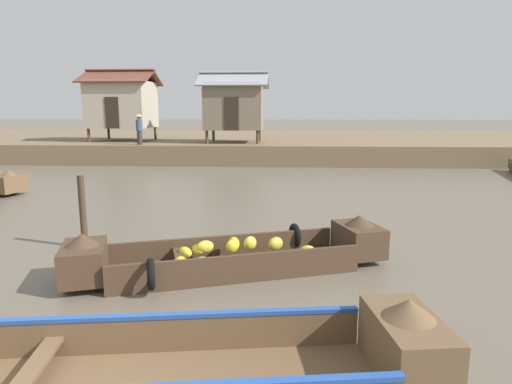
% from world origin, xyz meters
% --- Properties ---
extents(ground_plane, '(300.00, 300.00, 0.00)m').
position_xyz_m(ground_plane, '(0.00, 10.00, 0.00)').
color(ground_plane, '#665B4C').
extents(riverbank_strip, '(160.00, 20.00, 1.10)m').
position_xyz_m(riverbank_strip, '(0.00, 29.52, 0.55)').
color(riverbank_strip, '#756047').
rests_on(riverbank_strip, ground).
extents(banana_boat, '(5.83, 2.85, 0.89)m').
position_xyz_m(banana_boat, '(1.28, 4.37, 0.30)').
color(banana_boat, '#473323').
rests_on(banana_boat, ground).
extents(viewer_boat, '(6.31, 2.10, 0.96)m').
position_xyz_m(viewer_boat, '(0.73, 0.72, 0.31)').
color(viewer_boat, brown).
rests_on(viewer_boat, ground).
extents(stilt_house_left, '(4.22, 3.91, 4.31)m').
position_xyz_m(stilt_house_left, '(-7.60, 23.56, 3.36)').
color(stilt_house_left, '#4C3826').
rests_on(stilt_house_left, riverbank_strip).
extents(stilt_house_mid_left, '(3.94, 3.33, 4.04)m').
position_xyz_m(stilt_house_mid_left, '(-0.56, 22.34, 3.21)').
color(stilt_house_mid_left, '#4C3826').
rests_on(stilt_house_mid_left, riverbank_strip).
extents(vendor_person, '(0.44, 0.44, 1.66)m').
position_xyz_m(vendor_person, '(-5.52, 20.26, 2.02)').
color(vendor_person, '#332D28').
rests_on(vendor_person, riverbank_strip).
extents(mooring_post, '(0.14, 0.14, 1.56)m').
position_xyz_m(mooring_post, '(-2.03, 5.57, 0.78)').
color(mooring_post, '#423323').
rests_on(mooring_post, ground).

